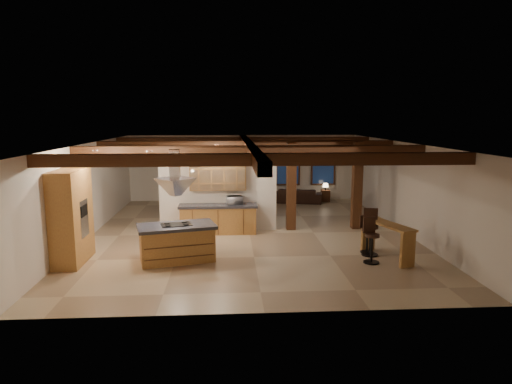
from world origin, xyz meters
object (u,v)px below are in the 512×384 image
dining_table (241,210)px  sofa (297,195)px  bar_counter (387,235)px  kitchen_island (177,242)px

dining_table → sofa: (2.53, 2.91, 0.02)m
sofa → bar_counter: bearing=110.8°
kitchen_island → sofa: size_ratio=1.03×
kitchen_island → dining_table: bearing=69.8°
kitchen_island → bar_counter: size_ratio=1.16×
dining_table → bar_counter: 6.29m
kitchen_island → bar_counter: 5.51m
kitchen_island → bar_counter: (5.51, -0.12, 0.15)m
kitchen_island → sofa: kitchen_island is taller
bar_counter → sofa: bearing=98.2°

